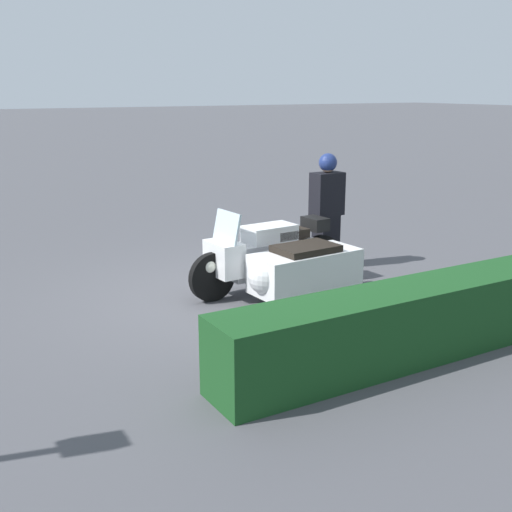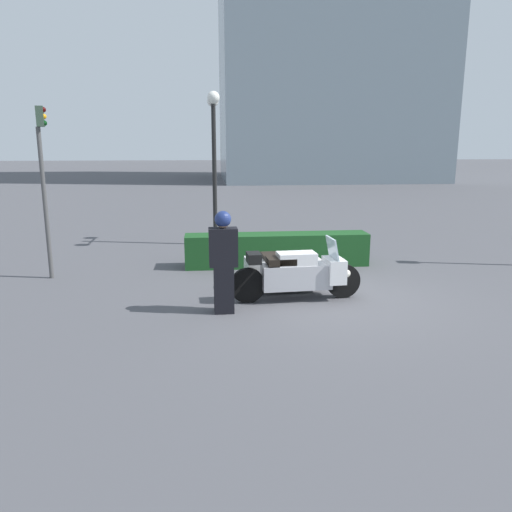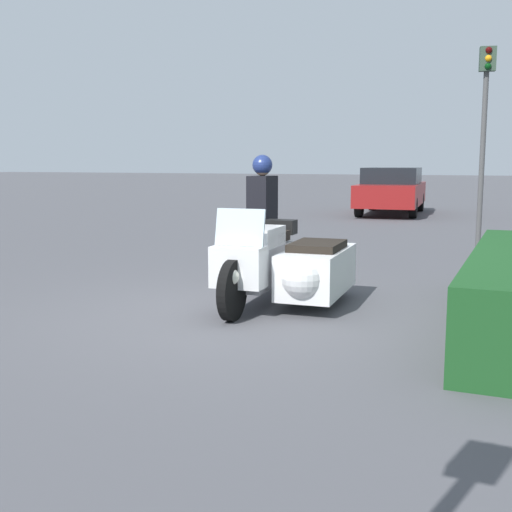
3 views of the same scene
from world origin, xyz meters
The scene contains 6 objects.
ground_plane centered at (0.00, 0.00, 0.00)m, with size 160.00×160.00×0.00m, color #4C4C51.
police_motorcycle centered at (-0.58, 0.34, 0.46)m, with size 2.44×1.25×1.15m.
officer_rider centered at (-1.93, -0.55, 0.92)m, with size 0.48×0.30×1.74m.
hedge_bush_curbside centered at (-0.56, 2.67, 0.38)m, with size 4.28×0.66×0.76m, color #19471E.
traffic_light_far centered at (-5.50, 2.04, 2.32)m, with size 0.22×0.28×3.55m.
parked_car_background centered at (-14.33, -1.25, 0.77)m, with size 4.77×2.21×1.47m.
Camera 3 is at (6.22, 2.84, 1.64)m, focal length 45.00 mm.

